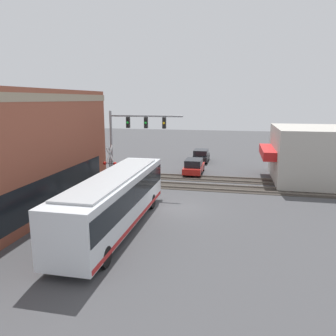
% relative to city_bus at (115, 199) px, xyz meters
% --- Properties ---
extents(ground_plane, '(120.00, 120.00, 0.00)m').
position_rel_city_bus_xyz_m(ground_plane, '(4.38, -2.80, -1.81)').
color(ground_plane, '#424244').
extents(shop_building, '(8.83, 8.34, 5.02)m').
position_rel_city_bus_xyz_m(shop_building, '(14.96, -13.82, 0.70)').
color(shop_building, '#B2ADA3').
rests_on(shop_building, ground).
extents(city_bus, '(12.44, 2.59, 3.28)m').
position_rel_city_bus_xyz_m(city_bus, '(0.00, 0.00, 0.00)').
color(city_bus, silver).
rests_on(city_bus, ground).
extents(traffic_signal_gantry, '(0.42, 6.25, 6.60)m').
position_rel_city_bus_xyz_m(traffic_signal_gantry, '(8.80, 1.77, 3.03)').
color(traffic_signal_gantry, gray).
rests_on(traffic_signal_gantry, ground).
extents(crossing_signal, '(1.41, 1.18, 3.81)m').
position_rel_city_bus_xyz_m(crossing_signal, '(7.90, 3.46, 0.48)').
color(crossing_signal, gray).
rests_on(crossing_signal, ground).
extents(rail_track_near, '(2.60, 60.00, 0.15)m').
position_rel_city_bus_xyz_m(rail_track_near, '(10.38, -2.80, -1.79)').
color(rail_track_near, '#332D28').
rests_on(rail_track_near, ground).
extents(rail_track_far, '(2.60, 60.00, 0.15)m').
position_rel_city_bus_xyz_m(rail_track_far, '(13.58, -2.80, -1.79)').
color(rail_track_far, '#332D28').
rests_on(rail_track_far, ground).
extents(parked_car_red, '(4.39, 1.82, 1.53)m').
position_rel_city_bus_xyz_m(parked_car_red, '(15.60, -2.60, -1.11)').
color(parked_car_red, '#B21E19').
rests_on(parked_car_red, ground).
extents(parked_car_black, '(4.25, 1.82, 1.52)m').
position_rel_city_bus_xyz_m(parked_car_black, '(22.31, -2.60, -1.12)').
color(parked_car_black, black).
rests_on(parked_car_black, ground).
extents(pedestrian_at_crossing, '(0.34, 0.34, 1.66)m').
position_rel_city_bus_xyz_m(pedestrian_at_crossing, '(7.00, 1.64, -0.97)').
color(pedestrian_at_crossing, '#473828').
rests_on(pedestrian_at_crossing, ground).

